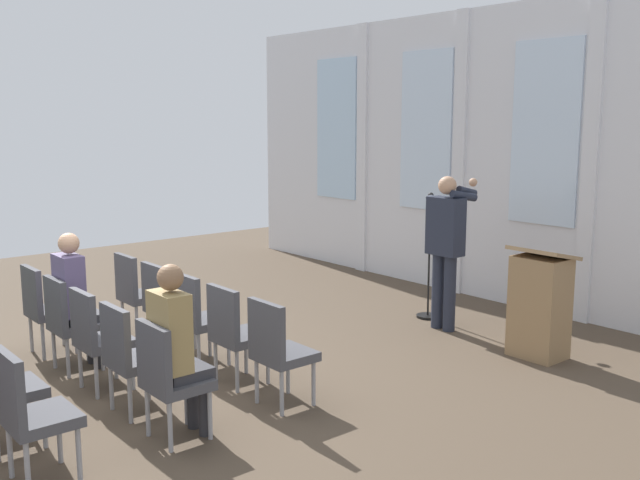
% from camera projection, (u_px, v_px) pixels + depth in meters
% --- Properties ---
extents(ground_plane, '(14.10, 14.10, 0.00)m').
position_uv_depth(ground_plane, '(104.00, 389.00, 6.58)').
color(ground_plane, brown).
extents(rear_partition, '(9.72, 0.14, 3.87)m').
position_uv_depth(rear_partition, '(485.00, 154.00, 9.65)').
color(rear_partition, silver).
rests_on(rear_partition, ground).
extents(speaker, '(0.50, 0.69, 1.79)m').
position_uv_depth(speaker, '(446.00, 241.00, 8.29)').
color(speaker, '#232838').
rests_on(speaker, ground).
extents(mic_stand, '(0.28, 0.28, 1.55)m').
position_uv_depth(mic_stand, '(428.00, 291.00, 8.89)').
color(mic_stand, black).
rests_on(mic_stand, ground).
extents(lectern, '(0.60, 0.48, 1.16)m').
position_uv_depth(lectern, '(540.00, 305.00, 7.39)').
color(lectern, '#93724C').
rests_on(lectern, ground).
extents(chair_r0_c0, '(0.46, 0.44, 0.94)m').
position_uv_depth(chair_r0_c0, '(136.00, 289.00, 8.12)').
color(chair_r0_c0, '#99999E').
rests_on(chair_r0_c0, ground).
extents(chair_r0_c1, '(0.46, 0.44, 0.94)m').
position_uv_depth(chair_r0_c1, '(164.00, 301.00, 7.62)').
color(chair_r0_c1, '#99999E').
rests_on(chair_r0_c1, ground).
extents(chair_r0_c2, '(0.46, 0.44, 0.94)m').
position_uv_depth(chair_r0_c2, '(197.00, 314.00, 7.11)').
color(chair_r0_c2, '#99999E').
rests_on(chair_r0_c2, ground).
extents(chair_r0_c3, '(0.46, 0.44, 0.94)m').
position_uv_depth(chair_r0_c3, '(234.00, 329.00, 6.61)').
color(chair_r0_c3, '#99999E').
rests_on(chair_r0_c3, ground).
extents(chair_r0_c4, '(0.46, 0.44, 0.94)m').
position_uv_depth(chair_r0_c4, '(277.00, 346.00, 6.10)').
color(chair_r0_c4, '#99999E').
rests_on(chair_r0_c4, ground).
extents(chair_r1_c0, '(0.46, 0.44, 0.94)m').
position_uv_depth(chair_r1_c0, '(44.00, 304.00, 7.47)').
color(chair_r1_c0, '#99999E').
rests_on(chair_r1_c0, ground).
extents(chair_r1_c1, '(0.46, 0.44, 0.94)m').
position_uv_depth(chair_r1_c1, '(68.00, 318.00, 6.97)').
color(chair_r1_c1, '#99999E').
rests_on(chair_r1_c1, ground).
extents(audience_r1_c1, '(0.36, 0.39, 1.36)m').
position_uv_depth(audience_r1_c1, '(75.00, 295.00, 6.98)').
color(audience_r1_c1, '#2D2D33').
rests_on(audience_r1_c1, ground).
extents(chair_r1_c2, '(0.46, 0.44, 0.94)m').
position_uv_depth(chair_r1_c2, '(96.00, 334.00, 6.46)').
color(chair_r1_c2, '#99999E').
rests_on(chair_r1_c2, ground).
extents(chair_r1_c3, '(0.46, 0.44, 0.94)m').
position_uv_depth(chair_r1_c3, '(129.00, 352.00, 5.96)').
color(chair_r1_c3, '#99999E').
rests_on(chair_r1_c3, ground).
extents(chair_r1_c4, '(0.46, 0.44, 0.94)m').
position_uv_depth(chair_r1_c4, '(168.00, 374.00, 5.46)').
color(chair_r1_c4, '#99999E').
rests_on(chair_r1_c4, ground).
extents(audience_r1_c4, '(0.36, 0.39, 1.37)m').
position_uv_depth(audience_r1_c4, '(176.00, 343.00, 5.47)').
color(audience_r1_c4, '#2D2D33').
rests_on(audience_r1_c4, ground).
extents(chair_r2_c4, '(0.46, 0.44, 0.94)m').
position_uv_depth(chair_r2_c4, '(29.00, 408.00, 4.81)').
color(chair_r2_c4, '#99999E').
rests_on(chair_r2_c4, ground).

